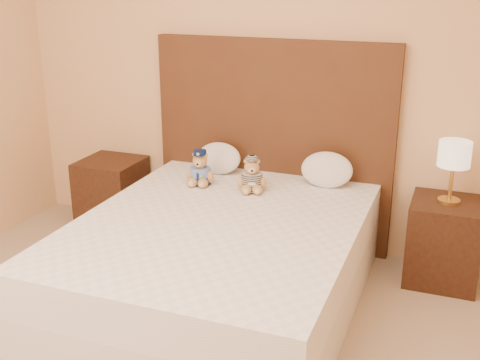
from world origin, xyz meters
name	(u,v)px	position (x,y,z in m)	size (l,w,h in m)	color
room_walls	(144,4)	(0.00, 0.46, 1.81)	(4.04, 4.52, 2.72)	#E2B07B
bed	(219,263)	(0.00, 1.20, 0.28)	(1.60, 2.00, 0.55)	white
headboard	(272,144)	(0.00, 2.21, 0.75)	(1.75, 0.08, 1.50)	#452914
nightstand_left	(112,194)	(-1.25, 2.00, 0.28)	(0.45, 0.45, 0.55)	#3B2012
nightstand_right	(444,241)	(1.25, 2.00, 0.28)	(0.45, 0.45, 0.55)	#3B2012
lamp	(454,157)	(1.25, 2.00, 0.85)	(0.20, 0.20, 0.40)	gold
teddy_police	(200,168)	(-0.37, 1.75, 0.67)	(0.21, 0.20, 0.24)	#AE7E43
teddy_prisoner	(252,175)	(0.01, 1.75, 0.67)	(0.21, 0.20, 0.23)	#AE7E43
pillow_left	(219,157)	(-0.35, 2.03, 0.67)	(0.33, 0.22, 0.24)	white
pillow_right	(327,168)	(0.45, 2.03, 0.68)	(0.35, 0.23, 0.25)	white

